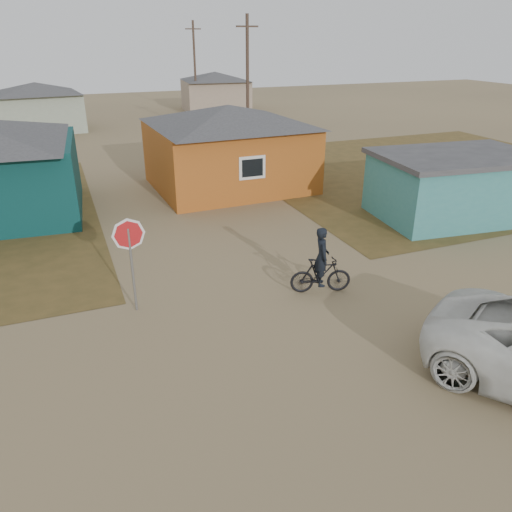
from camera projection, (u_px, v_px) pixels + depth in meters
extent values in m
plane|color=olive|center=(322.00, 351.00, 11.83)|extent=(120.00, 120.00, 0.00)
cube|color=brown|center=(432.00, 170.00, 27.60)|extent=(20.00, 18.00, 0.00)
cube|color=#AD561A|center=(229.00, 156.00, 23.95)|extent=(7.21, 6.24, 3.00)
pyramid|color=#38383A|center=(228.00, 115.00, 23.16)|extent=(7.72, 6.76, 0.90)
cube|color=silver|center=(252.00, 168.00, 21.32)|extent=(1.20, 0.06, 1.00)
cube|color=black|center=(252.00, 168.00, 21.29)|extent=(0.95, 0.04, 0.75)
cube|color=teal|center=(454.00, 188.00, 20.07)|extent=(6.39, 4.61, 2.40)
cube|color=#38383A|center=(460.00, 156.00, 19.54)|extent=(6.71, 4.93, 0.20)
cube|color=#97A28B|center=(39.00, 112.00, 38.09)|extent=(6.49, 5.60, 2.80)
pyramid|color=#38383A|center=(35.00, 88.00, 37.36)|extent=(7.04, 6.15, 0.80)
cube|color=gray|center=(216.00, 96.00, 48.59)|extent=(6.41, 5.50, 2.80)
pyramid|color=#38383A|center=(215.00, 76.00, 47.86)|extent=(6.95, 6.05, 0.80)
cylinder|color=#46352A|center=(248.00, 85.00, 31.07)|extent=(0.20, 0.20, 8.00)
cube|color=#46352A|center=(247.00, 26.00, 29.73)|extent=(1.40, 0.10, 0.10)
cylinder|color=#46352A|center=(195.00, 69.00, 44.99)|extent=(0.20, 0.20, 8.00)
cube|color=#46352A|center=(193.00, 29.00, 43.65)|extent=(1.40, 0.10, 0.10)
cylinder|color=gray|center=(133.00, 271.00, 13.11)|extent=(0.07, 0.07, 2.37)
imported|color=black|center=(321.00, 275.00, 14.33)|extent=(1.83, 0.98, 1.06)
imported|color=black|center=(322.00, 257.00, 14.09)|extent=(0.58, 0.73, 1.74)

